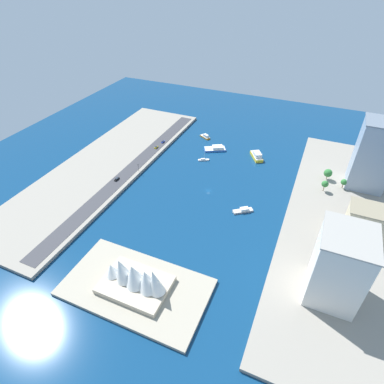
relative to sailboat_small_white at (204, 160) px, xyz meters
name	(u,v)px	position (x,y,z in m)	size (l,w,h in m)	color
ground_plane	(208,191)	(-20.29, 40.81, -0.79)	(440.00, 440.00, 0.00)	navy
quay_west	(339,222)	(-116.12, 40.81, 0.44)	(70.00, 240.00, 2.45)	gray
quay_east	(107,164)	(75.53, 40.81, 0.44)	(70.00, 240.00, 2.45)	gray
peninsula_point	(136,287)	(-16.23, 141.68, 0.21)	(79.95, 44.50, 2.00)	#A89E89
road_strip	(132,169)	(49.92, 40.81, 1.74)	(12.32, 228.00, 0.15)	#38383D
sailboat_small_white	(204,160)	(0.00, 0.00, 0.00)	(10.02, 7.02, 10.46)	white
catamaran_blue	(216,148)	(-3.25, -22.49, 0.69)	(21.91, 17.68, 3.91)	blue
water_taxi_orange	(205,137)	(14.85, -41.60, 0.66)	(12.29, 9.14, 3.99)	orange
ferry_yellow_fast	(257,156)	(-42.53, -23.30, 1.72)	(15.32, 19.64, 6.30)	yellow
yacht_sleek_gray	(243,210)	(-52.39, 54.47, 0.36)	(14.25, 12.12, 3.09)	#999EA3
hotel_broad_white	(339,266)	(-113.62, 104.14, 23.19)	(25.31, 28.39, 42.99)	silver
tower_tall_glass	(374,155)	(-130.51, -12.19, 28.45)	(26.91, 25.31, 53.51)	#8C9EB2
office_block_beige	(370,224)	(-131.94, 50.87, 13.18)	(29.11, 18.39, 22.96)	#C6B793
suv_black	(117,179)	(51.70, 59.95, 2.62)	(1.91, 5.21, 1.65)	black
hatchback_blue	(163,142)	(47.36, -11.64, 2.63)	(2.03, 4.44, 1.69)	black
taxi_yellow_cab	(156,147)	(48.02, 0.70, 2.59)	(2.02, 4.59, 1.60)	black
traffic_light_waterfront	(138,166)	(42.79, 40.99, 6.01)	(0.36, 0.36, 6.50)	black
opera_landmark	(136,279)	(-17.06, 141.68, 8.32)	(37.98, 26.11, 19.25)	#BCAD93
park_tree_cluster	(330,178)	(-105.88, -2.70, 7.60)	(18.13, 23.46, 9.17)	brown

